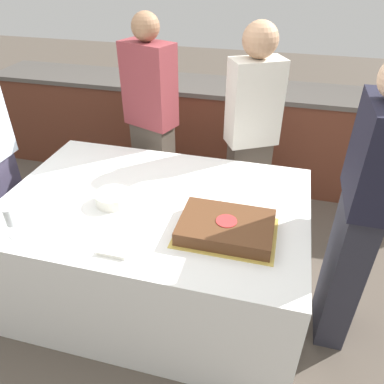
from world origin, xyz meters
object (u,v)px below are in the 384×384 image
wine_glass (10,218)px  person_standing_back (152,125)px  plate_stack (113,198)px  cake (226,227)px  person_cutting_cake (251,135)px  person_seated_right (359,217)px

wine_glass → person_standing_back: size_ratio=0.10×
plate_stack → person_standing_back: bearing=95.0°
cake → wine_glass: 1.08m
wine_glass → cake: bearing=15.8°
person_cutting_cake → person_standing_back: person_standing_back is taller
plate_stack → wine_glass: (-0.36, -0.40, 0.08)m
cake → person_seated_right: 0.67m
person_cutting_cake → person_standing_back: 0.75m
wine_glass → person_standing_back: (0.28, 1.29, -0.02)m
cake → person_cutting_cake: size_ratio=0.32×
person_cutting_cake → person_standing_back: bearing=-29.1°
cake → plate_stack: cake is taller
person_cutting_cake → person_seated_right: 1.04m
cake → person_standing_back: 1.25m
plate_stack → person_seated_right: size_ratio=0.12×
plate_stack → person_standing_back: 0.90m
wine_glass → person_seated_right: bearing=15.7°
cake → person_cutting_cake: (-0.00, 0.99, 0.07)m
person_seated_right → person_standing_back: person_seated_right is taller
plate_stack → wine_glass: 0.54m
person_seated_right → plate_stack: bearing=-86.6°
wine_glass → person_seated_right: 1.75m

